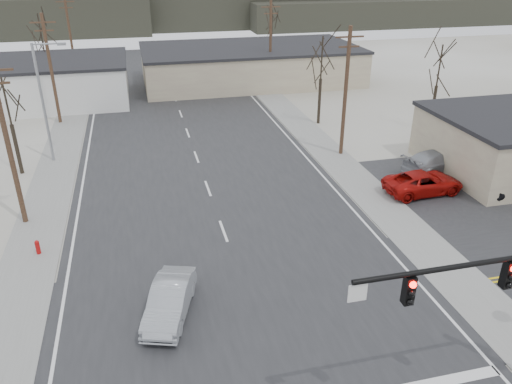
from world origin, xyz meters
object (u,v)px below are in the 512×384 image
car_parked_red (423,183)px  sedan_crossing (170,300)px  car_far_b (162,62)px  fire_hydrant (38,247)px  car_far_a (227,86)px  car_parked_silver (435,161)px  car_parked_dark_a (511,183)px

car_parked_red → sedan_crossing: bearing=112.8°
sedan_crossing → car_far_b: (3.46, 53.26, 0.01)m
fire_hydrant → sedan_crossing: sedan_crossing is taller
fire_hydrant → car_parked_red: (24.27, 1.89, 0.34)m
car_far_a → car_parked_red: 30.54m
car_far_a → car_parked_silver: car_parked_silver is taller
fire_hydrant → car_parked_dark_a: size_ratio=0.19×
car_parked_dark_a → car_parked_silver: car_parked_dark_a is taller
sedan_crossing → car_far_b: size_ratio=1.02×
fire_hydrant → car_far_b: 47.57m
car_far_a → car_parked_silver: bearing=114.1°
car_parked_red → car_parked_dark_a: bearing=-108.9°
car_far_b → car_parked_dark_a: car_parked_dark_a is taller
car_far_b → car_parked_red: car_far_b is taller
fire_hydrant → car_far_a: (16.33, 31.38, 0.27)m
car_far_a → car_parked_silver: 28.49m
sedan_crossing → car_parked_silver: 23.65m
car_far_a → car_far_b: 16.40m
car_far_b → car_far_a: bearing=-82.4°
car_far_b → car_parked_silver: car_parked_silver is taller
car_parked_silver → car_far_b: bearing=6.6°
car_parked_dark_a → car_parked_silver: (-2.80, 4.67, -0.00)m
sedan_crossing → car_far_b: bearing=104.2°
car_parked_silver → car_far_a: bearing=6.4°
car_far_a → car_parked_red: (7.94, -29.49, 0.07)m
car_far_a → car_parked_red: bearing=107.0°
sedan_crossing → car_far_a: sedan_crossing is taller
car_far_a → car_parked_dark_a: 33.88m
fire_hydrant → car_far_a: car_far_a is taller
car_parked_red → car_parked_silver: size_ratio=1.00×
fire_hydrant → sedan_crossing: 9.41m
car_far_a → car_parked_silver: size_ratio=0.85×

